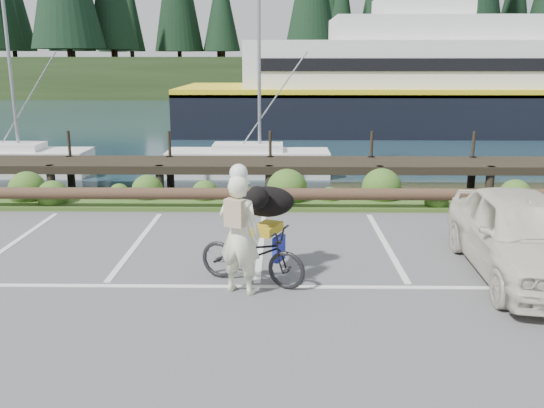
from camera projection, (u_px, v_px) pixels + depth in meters
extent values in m
plane|color=#4C4C4F|center=(257.00, 278.00, 10.14)|extent=(72.00, 72.00, 0.00)
plane|color=#172B37|center=(276.00, 110.00, 56.97)|extent=(160.00, 160.00, 0.00)
cube|color=#3D5B21|center=(265.00, 203.00, 15.27)|extent=(34.00, 1.60, 0.10)
imported|color=black|center=(252.00, 254.00, 9.81)|extent=(2.06, 1.40, 1.03)
imported|color=#F0F0CB|center=(239.00, 235.00, 9.29)|extent=(0.86, 0.73, 1.99)
ellipsoid|color=black|center=(267.00, 202.00, 10.18)|extent=(0.80, 1.06, 0.55)
imported|color=beige|center=(522.00, 234.00, 10.10)|extent=(2.00, 4.54, 1.52)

